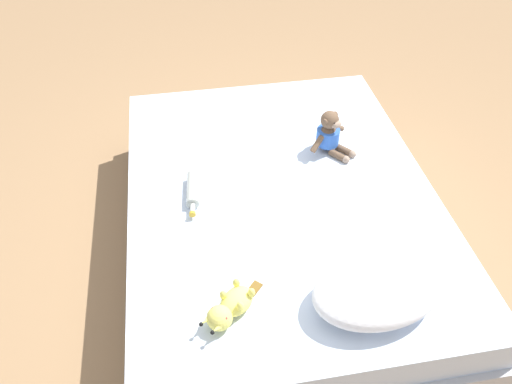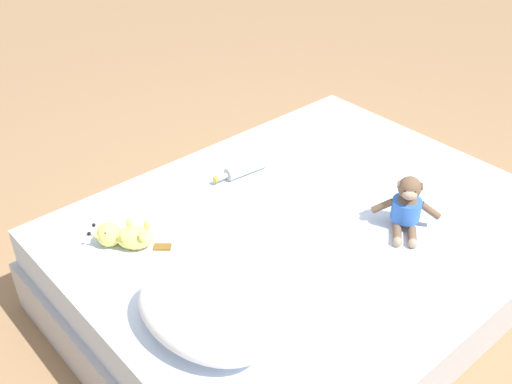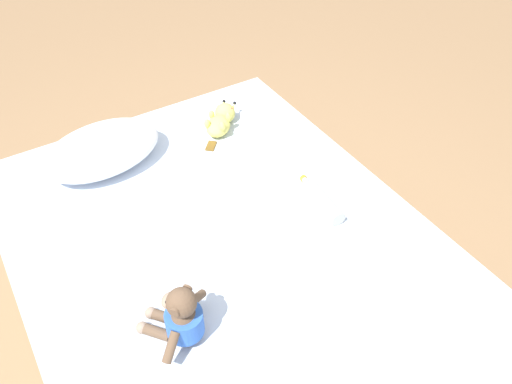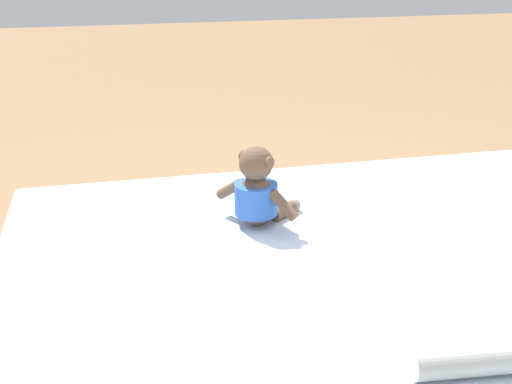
{
  "view_description": "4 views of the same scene",
  "coord_description": "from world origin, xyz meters",
  "px_view_note": "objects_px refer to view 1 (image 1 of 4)",
  "views": [
    {
      "loc": [
        0.43,
        1.77,
        2.12
      ],
      "look_at": [
        0.14,
        0.09,
        0.52
      ],
      "focal_mm": 35.21,
      "sensor_mm": 36.0,
      "label": 1
    },
    {
      "loc": [
        -1.43,
        1.53,
        1.99
      ],
      "look_at": [
        0.14,
        0.15,
        0.56
      ],
      "focal_mm": 42.84,
      "sensor_mm": 36.0,
      "label": 2
    },
    {
      "loc": [
        -0.6,
        -1.18,
        1.92
      ],
      "look_at": [
        0.19,
        0.11,
        0.52
      ],
      "focal_mm": 36.38,
      "sensor_mm": 36.0,
      "label": 3
    },
    {
      "loc": [
        1.31,
        -0.65,
        1.21
      ],
      "look_at": [
        -0.31,
        -0.28,
        0.53
      ],
      "focal_mm": 44.8,
      "sensor_mm": 36.0,
      "label": 4
    }
  ],
  "objects_px": {
    "bed": "(280,220)",
    "pillow": "(378,290)",
    "plush_yellow_creature": "(230,308)",
    "glass_bottle": "(193,190)",
    "plush_monkey": "(330,135)"
  },
  "relations": [
    {
      "from": "plush_monkey",
      "to": "glass_bottle",
      "type": "distance_m",
      "value": 0.79
    },
    {
      "from": "pillow",
      "to": "glass_bottle",
      "type": "height_order",
      "value": "pillow"
    },
    {
      "from": "pillow",
      "to": "plush_yellow_creature",
      "type": "relative_size",
      "value": 2.04
    },
    {
      "from": "pillow",
      "to": "glass_bottle",
      "type": "relative_size",
      "value": 1.99
    },
    {
      "from": "bed",
      "to": "plush_yellow_creature",
      "type": "distance_m",
      "value": 0.8
    },
    {
      "from": "bed",
      "to": "pillow",
      "type": "distance_m",
      "value": 0.8
    },
    {
      "from": "plush_yellow_creature",
      "to": "glass_bottle",
      "type": "height_order",
      "value": "plush_yellow_creature"
    },
    {
      "from": "pillow",
      "to": "plush_monkey",
      "type": "relative_size",
      "value": 2.23
    },
    {
      "from": "plush_monkey",
      "to": "glass_bottle",
      "type": "height_order",
      "value": "plush_monkey"
    },
    {
      "from": "plush_yellow_creature",
      "to": "bed",
      "type": "bearing_deg",
      "value": -117.28
    },
    {
      "from": "pillow",
      "to": "bed",
      "type": "bearing_deg",
      "value": -71.86
    },
    {
      "from": "plush_yellow_creature",
      "to": "pillow",
      "type": "bearing_deg",
      "value": 176.18
    },
    {
      "from": "pillow",
      "to": "glass_bottle",
      "type": "xyz_separation_m",
      "value": [
        0.66,
        -0.74,
        -0.05
      ]
    },
    {
      "from": "pillow",
      "to": "plush_monkey",
      "type": "xyz_separation_m",
      "value": [
        -0.09,
        -0.98,
        0.02
      ]
    },
    {
      "from": "pillow",
      "to": "plush_monkey",
      "type": "bearing_deg",
      "value": -94.99
    }
  ]
}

